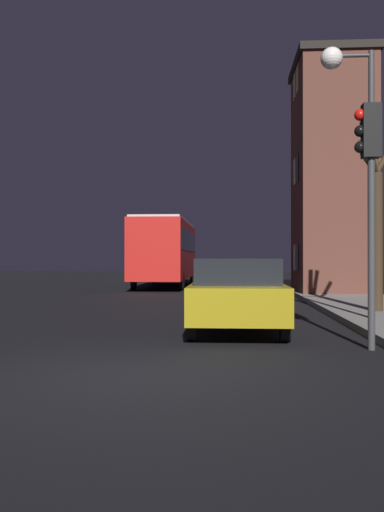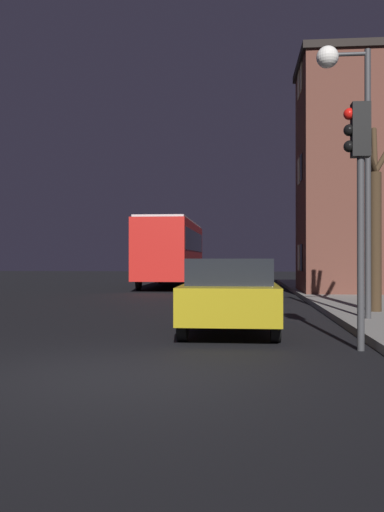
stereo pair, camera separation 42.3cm
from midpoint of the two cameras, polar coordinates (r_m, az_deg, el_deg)
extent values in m
plane|color=black|center=(7.71, -5.97, -11.69)|extent=(120.00, 120.00, 0.00)
cube|color=brown|center=(24.75, 14.69, 7.49)|extent=(2.94, 4.30, 9.39)
cube|color=black|center=(25.86, 14.68, 18.19)|extent=(3.18, 4.54, 0.30)
cube|color=black|center=(23.81, 11.36, -0.16)|extent=(0.03, 0.70, 1.10)
cube|color=#E5C67F|center=(24.84, 11.11, -0.17)|extent=(0.03, 0.70, 1.10)
cube|color=black|center=(24.10, 11.36, 8.65)|extent=(0.03, 0.70, 1.10)
cube|color=#E5C67F|center=(25.12, 11.10, 8.29)|extent=(0.03, 0.70, 1.10)
cube|color=#E5C67F|center=(24.94, 11.35, 17.07)|extent=(0.03, 0.70, 1.10)
cube|color=#E5C67F|center=(25.92, 11.09, 16.40)|extent=(0.03, 0.70, 1.10)
cylinder|color=#38383A|center=(13.73, 18.03, 6.89)|extent=(0.14, 0.14, 6.14)
cylinder|color=#38383A|center=(14.32, 16.15, 18.81)|extent=(0.90, 0.09, 0.09)
sphere|color=white|center=(14.23, 14.28, 18.72)|extent=(0.51, 0.51, 0.51)
cylinder|color=#38383A|center=(9.90, 17.70, 0.21)|extent=(0.12, 0.12, 3.21)
cube|color=black|center=(10.13, 17.68, 11.92)|extent=(0.30, 0.24, 0.90)
sphere|color=red|center=(10.15, 16.66, 13.45)|extent=(0.20, 0.20, 0.20)
sphere|color=black|center=(10.09, 16.66, 11.96)|extent=(0.20, 0.20, 0.20)
sphere|color=black|center=(10.04, 16.66, 10.46)|extent=(0.20, 0.20, 0.20)
cylinder|color=#382819|center=(15.53, 18.60, 1.36)|extent=(0.31, 0.31, 3.60)
cylinder|color=#382819|center=(16.21, 17.94, 8.89)|extent=(0.28, 1.12, 0.80)
cylinder|color=#382819|center=(15.15, 17.92, 10.25)|extent=(0.78, 1.27, 1.16)
cylinder|color=#382819|center=(16.23, 18.51, 10.01)|extent=(0.33, 1.04, 1.39)
cylinder|color=#382819|center=(16.36, 17.85, 9.49)|extent=(0.30, 1.39, 1.19)
cube|color=red|center=(31.03, -1.63, 0.52)|extent=(2.52, 11.11, 2.93)
cube|color=black|center=(31.04, -1.63, 1.49)|extent=(2.54, 10.22, 1.06)
cube|color=#B2B2B2|center=(31.09, -1.63, 3.33)|extent=(2.39, 10.55, 0.12)
cylinder|color=black|center=(34.53, 1.00, -1.99)|extent=(0.18, 0.96, 0.96)
cylinder|color=black|center=(34.78, -2.85, -1.98)|extent=(0.18, 0.96, 0.96)
cylinder|color=black|center=(27.34, -0.09, -2.45)|extent=(0.18, 0.96, 0.96)
cylinder|color=black|center=(27.65, -4.92, -2.42)|extent=(0.18, 0.96, 0.96)
cube|color=olive|center=(11.84, 4.88, -4.41)|extent=(1.88, 4.03, 0.69)
cube|color=black|center=(11.61, 4.88, -1.53)|extent=(1.66, 2.10, 0.51)
cylinder|color=black|center=(13.20, 8.62, -5.47)|extent=(0.18, 0.65, 0.65)
cylinder|color=black|center=(13.20, 1.19, -5.48)|extent=(0.18, 0.65, 0.65)
cylinder|color=black|center=(10.60, 9.49, -6.76)|extent=(0.18, 0.65, 0.65)
cylinder|color=black|center=(10.60, 0.22, -6.76)|extent=(0.18, 0.65, 0.65)
cube|color=#B7BABF|center=(22.14, 5.33, -2.69)|extent=(1.76, 4.75, 0.60)
cube|color=black|center=(21.88, 5.33, -1.18)|extent=(1.55, 2.47, 0.57)
cylinder|color=black|center=(23.71, 7.23, -3.26)|extent=(0.18, 0.57, 0.57)
cylinder|color=black|center=(23.70, 3.41, -3.26)|extent=(0.18, 0.57, 0.57)
cylinder|color=black|center=(20.63, 7.55, -3.71)|extent=(0.18, 0.57, 0.57)
cylinder|color=black|center=(20.63, 3.15, -3.71)|extent=(0.18, 0.57, 0.57)
cube|color=black|center=(31.11, 4.94, -1.94)|extent=(1.87, 4.64, 0.63)
cube|color=black|center=(30.87, 4.94, -0.84)|extent=(1.64, 2.41, 0.57)
cylinder|color=black|center=(32.64, 6.43, -2.41)|extent=(0.18, 0.60, 0.60)
cylinder|color=black|center=(32.64, 3.46, -2.41)|extent=(0.18, 0.60, 0.60)
cylinder|color=black|center=(29.62, 6.56, -2.63)|extent=(0.18, 0.60, 0.60)
cylinder|color=black|center=(29.63, 3.30, -2.63)|extent=(0.18, 0.60, 0.60)
camera|label=1|loc=(0.21, -89.32, 0.00)|focal=40.00mm
camera|label=2|loc=(0.21, 90.68, 0.00)|focal=40.00mm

